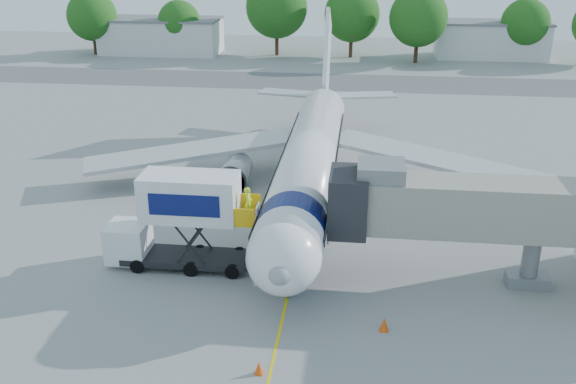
# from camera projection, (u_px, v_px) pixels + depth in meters

# --- Properties ---
(ground) EXTENTS (160.00, 160.00, 0.00)m
(ground) POSITION_uv_depth(u_px,v_px,m) (305.00, 220.00, 41.89)
(ground) COLOR gray
(ground) RESTS_ON ground
(guidance_line) EXTENTS (0.15, 70.00, 0.01)m
(guidance_line) POSITION_uv_depth(u_px,v_px,m) (305.00, 220.00, 41.89)
(guidance_line) COLOR yellow
(guidance_line) RESTS_ON ground
(taxiway_strip) EXTENTS (120.00, 10.00, 0.01)m
(taxiway_strip) POSITION_uv_depth(u_px,v_px,m) (336.00, 82.00, 80.54)
(taxiway_strip) COLOR #59595B
(taxiway_strip) RESTS_ON ground
(aircraft) EXTENTS (34.17, 37.73, 11.35)m
(aircraft) POSITION_uv_depth(u_px,v_px,m) (311.00, 157.00, 44.58)
(aircraft) COLOR white
(aircraft) RESTS_ON ground
(jet_bridge) EXTENTS (13.90, 3.20, 6.60)m
(jet_bridge) POSITION_uv_depth(u_px,v_px,m) (448.00, 207.00, 32.94)
(jet_bridge) COLOR #9C9585
(jet_bridge) RESTS_ON ground
(catering_hiloader) EXTENTS (8.50, 2.44, 5.50)m
(catering_hiloader) POSITION_uv_depth(u_px,v_px,m) (180.00, 221.00, 35.09)
(catering_hiloader) COLOR black
(catering_hiloader) RESTS_ON ground
(safety_cone_a) EXTENTS (0.44, 0.44, 0.70)m
(safety_cone_a) POSITION_uv_depth(u_px,v_px,m) (384.00, 324.00, 30.14)
(safety_cone_a) COLOR #DF4C0B
(safety_cone_a) RESTS_ON ground
(safety_cone_b) EXTENTS (0.38, 0.38, 0.60)m
(safety_cone_b) POSITION_uv_depth(u_px,v_px,m) (259.00, 368.00, 27.19)
(safety_cone_b) COLOR #DF4C0B
(safety_cone_b) RESTS_ON ground
(outbuilding_left) EXTENTS (18.40, 8.40, 5.30)m
(outbuilding_left) POSITION_uv_depth(u_px,v_px,m) (161.00, 36.00, 99.18)
(outbuilding_left) COLOR silver
(outbuilding_left) RESTS_ON ground
(outbuilding_right) EXTENTS (16.40, 7.40, 5.30)m
(outbuilding_right) POSITION_uv_depth(u_px,v_px,m) (491.00, 39.00, 95.55)
(outbuilding_right) COLOR silver
(outbuilding_right) RESTS_ON ground
(tree_a) EXTENTS (7.46, 7.46, 9.51)m
(tree_a) POSITION_uv_depth(u_px,v_px,m) (92.00, 16.00, 96.79)
(tree_a) COLOR #382314
(tree_a) RESTS_ON ground
(tree_b) EXTENTS (6.38, 6.38, 8.14)m
(tree_b) POSITION_uv_depth(u_px,v_px,m) (179.00, 22.00, 96.91)
(tree_b) COLOR #382314
(tree_b) RESTS_ON ground
(tree_c) EXTENTS (9.21, 9.21, 11.74)m
(tree_c) POSITION_uv_depth(u_px,v_px,m) (277.00, 7.00, 95.67)
(tree_c) COLOR #382314
(tree_c) RESTS_ON ground
(tree_d) EXTENTS (8.14, 8.14, 10.38)m
(tree_d) POSITION_uv_depth(u_px,v_px,m) (352.00, 14.00, 94.36)
(tree_d) COLOR #382314
(tree_d) RESTS_ON ground
(tree_e) EXTENTS (8.21, 8.21, 10.47)m
(tree_e) POSITION_uv_depth(u_px,v_px,m) (418.00, 18.00, 90.18)
(tree_e) COLOR #382314
(tree_e) RESTS_ON ground
(tree_f) EXTENTS (6.91, 6.91, 8.81)m
(tree_f) POSITION_uv_depth(u_px,v_px,m) (525.00, 23.00, 92.50)
(tree_f) COLOR #382314
(tree_f) RESTS_ON ground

